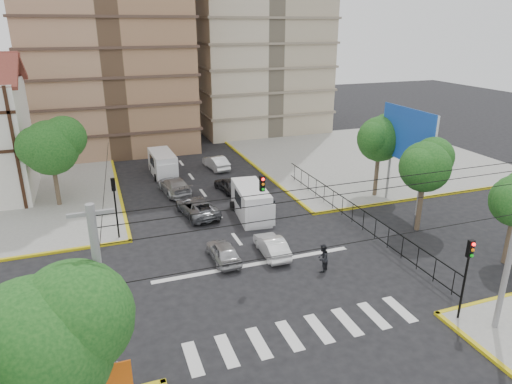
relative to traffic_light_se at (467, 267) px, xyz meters
name	(u,v)px	position (x,y,z in m)	size (l,w,h in m)	color
ground	(262,273)	(-7.80, 7.80, -3.11)	(160.00, 160.00, 0.00)	black
sidewalk_ne	(364,157)	(12.20, 27.80, -3.04)	(26.00, 26.00, 0.15)	gray
crosswalk_stripes	(304,332)	(-7.80, 1.80, -3.11)	(12.00, 2.40, 0.01)	silver
stop_line	(255,264)	(-7.80, 9.00, -3.11)	(13.00, 0.40, 0.01)	silver
park_fence	(352,224)	(1.20, 12.30, -3.11)	(0.10, 22.50, 1.66)	black
billboard	(408,137)	(6.65, 13.80, 2.89)	(0.36, 6.20, 8.10)	slate
tree_sw_near	(40,344)	(-18.70, -2.19, 2.16)	(5.63, 4.60, 7.57)	#473828
tree_park_a	(426,164)	(5.28, 9.81, 1.90)	(4.41, 3.60, 6.83)	#473828
tree_park_c	(381,137)	(6.29, 16.81, 2.22)	(4.65, 3.80, 7.25)	#473828
tree_tudor	(51,145)	(-19.70, 23.81, 2.11)	(5.39, 4.40, 7.43)	#473828
traffic_light_se	(467,267)	(0.00, 0.00, 0.00)	(0.28, 0.22, 4.40)	black
traffic_light_nw	(115,198)	(-15.60, 15.60, 0.00)	(0.28, 0.22, 4.40)	black
traffic_light_hanging	(276,194)	(-7.80, 5.76, 2.79)	(18.00, 9.12, 0.92)	black
utility_pole_sw	(106,325)	(-16.80, -1.20, 1.65)	(1.40, 0.28, 9.00)	slate
district_sign	(120,383)	(-16.60, -1.44, -0.66)	(0.90, 0.12, 3.20)	slate
van_right_lane	(252,203)	(-5.49, 16.08, -1.94)	(2.64, 5.56, 2.42)	silver
van_left_lane	(163,165)	(-10.31, 28.87, -1.97)	(2.21, 5.28, 2.35)	silver
car_silver_front_left	(223,251)	(-9.53, 10.16, -2.47)	(1.52, 3.77, 1.29)	#A7A8AC
car_white_front_right	(272,246)	(-6.34, 9.85, -2.47)	(1.36, 3.91, 1.29)	white
car_grey_mid_left	(197,207)	(-9.44, 18.00, -2.42)	(2.31, 5.02, 1.39)	slate
car_silver_rear_left	(174,186)	(-10.22, 23.55, -2.37)	(2.07, 5.10, 1.48)	#A4A5A8
car_darkgrey_mid_right	(229,185)	(-5.49, 22.34, -2.45)	(1.56, 3.88, 1.32)	#29292B
car_white_rear_right	(216,163)	(-4.79, 29.37, -2.41)	(1.49, 4.29, 1.41)	white
pedestrian_crosswalk	(323,258)	(-4.22, 6.80, -2.22)	(0.87, 0.68, 1.79)	black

